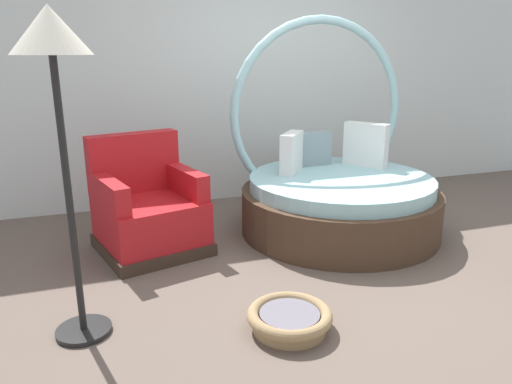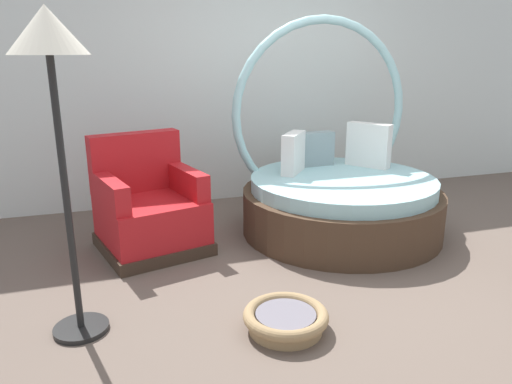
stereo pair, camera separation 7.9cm
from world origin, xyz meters
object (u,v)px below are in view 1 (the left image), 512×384
Objects in this scene: round_daybed at (336,190)px; pet_basket at (290,319)px; red_armchair at (148,211)px; floor_lamp at (54,65)px.

pet_basket is at bearing -126.24° from round_daybed.
floor_lamp reaches higher than red_armchair.
red_armchair is (-1.70, 0.07, -0.04)m from round_daybed.
round_daybed is at bearing -2.32° from red_armchair.
round_daybed is 1.05× the size of floor_lamp.
pet_basket is (-1.07, -1.45, -0.29)m from round_daybed.
red_armchair is 0.54× the size of floor_lamp.
floor_lamp is (-0.53, -1.16, 1.20)m from red_armchair.
red_armchair is 1.67m from pet_basket.
floor_lamp is at bearing -114.30° from red_armchair.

